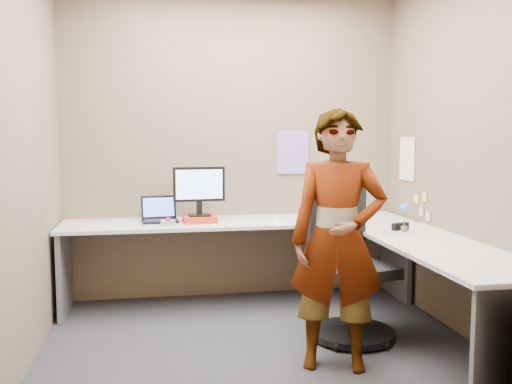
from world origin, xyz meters
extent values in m
plane|color=#26252A|center=(0.00, 0.00, 0.00)|extent=(3.00, 3.00, 0.00)
plane|color=brown|center=(0.00, 1.30, 1.35)|extent=(3.00, 0.00, 3.00)
plane|color=brown|center=(1.50, 0.00, 1.35)|extent=(0.00, 2.70, 2.70)
plane|color=brown|center=(-1.50, 0.00, 1.35)|extent=(0.00, 2.70, 2.70)
cube|color=silver|center=(0.00, 0.98, 0.71)|extent=(2.96, 0.65, 0.03)
cube|color=silver|center=(1.18, -0.32, 0.71)|extent=(0.65, 1.91, 0.03)
cube|color=#59595B|center=(-1.44, 0.98, 0.35)|extent=(0.04, 0.60, 0.70)
cube|color=#59595B|center=(1.44, 0.98, 0.35)|extent=(0.04, 0.60, 0.70)
cube|color=red|center=(-0.33, 0.93, 0.76)|extent=(0.28, 0.21, 0.05)
cube|color=black|center=(-0.33, 0.93, 0.79)|extent=(0.19, 0.14, 0.01)
cube|color=black|center=(-0.33, 0.95, 0.85)|extent=(0.05, 0.04, 0.11)
cube|color=black|center=(-0.33, 0.95, 1.05)|extent=(0.43, 0.06, 0.29)
cube|color=#93AEFF|center=(-0.33, 0.93, 1.05)|extent=(0.39, 0.03, 0.24)
cube|color=black|center=(-0.66, 1.00, 0.74)|extent=(0.31, 0.24, 0.02)
cube|color=black|center=(-0.67, 1.11, 0.84)|extent=(0.30, 0.09, 0.19)
cube|color=#4660DD|center=(-0.67, 1.11, 0.84)|extent=(0.26, 0.07, 0.16)
cube|color=#B7B7BC|center=(-0.60, 0.80, 0.75)|extent=(0.12, 0.08, 0.04)
sphere|color=red|center=(-0.60, 0.79, 0.78)|extent=(0.04, 0.04, 0.04)
cone|color=white|center=(0.29, 0.75, 0.76)|extent=(0.10, 0.10, 0.06)
cube|color=black|center=(1.17, 0.29, 0.76)|extent=(0.15, 0.09, 0.05)
cylinder|color=brown|center=(1.17, 0.22, 0.75)|extent=(0.05, 0.05, 0.04)
cylinder|color=#338C3F|center=(1.17, 0.22, 0.84)|extent=(0.01, 0.01, 0.14)
sphere|color=#468BF7|center=(1.17, 0.22, 0.91)|extent=(0.07, 0.07, 0.07)
cube|color=#846BB7|center=(0.55, 1.29, 1.30)|extent=(0.30, 0.01, 0.40)
cube|color=white|center=(1.49, 0.90, 1.25)|extent=(0.01, 0.28, 0.38)
cube|color=#F2E059|center=(1.49, 0.55, 0.95)|extent=(0.01, 0.07, 0.07)
cube|color=pink|center=(1.49, 0.60, 0.82)|extent=(0.01, 0.07, 0.07)
cube|color=pink|center=(1.49, 0.48, 0.80)|extent=(0.01, 0.07, 0.07)
cube|color=#F2E059|center=(1.49, 0.70, 0.92)|extent=(0.01, 0.07, 0.07)
cylinder|color=black|center=(0.69, -0.01, 0.04)|extent=(0.60, 0.60, 0.04)
cylinder|color=black|center=(0.69, -0.01, 0.28)|extent=(0.06, 0.06, 0.43)
cube|color=black|center=(0.69, -0.01, 0.51)|extent=(0.60, 0.60, 0.08)
cube|color=black|center=(0.63, 0.23, 0.86)|extent=(0.47, 0.16, 0.59)
cube|color=black|center=(0.42, -0.07, 0.69)|extent=(0.12, 0.33, 0.03)
cube|color=black|center=(0.95, 0.06, 0.69)|extent=(0.12, 0.33, 0.03)
imported|color=#999399|center=(0.42, -0.45, 0.81)|extent=(0.68, 0.55, 1.63)
camera|label=1|loc=(-0.69, -3.80, 1.48)|focal=40.00mm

